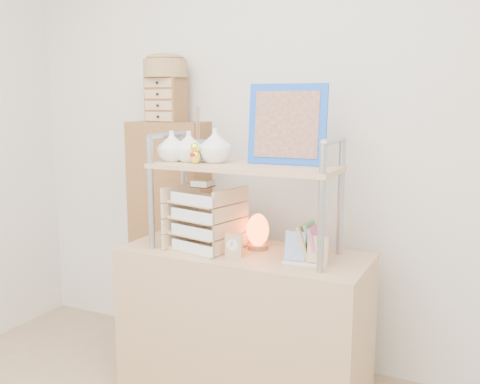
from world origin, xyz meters
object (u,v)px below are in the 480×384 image
object	(u,v)px
salt_lamp	(258,231)
cabinet	(171,234)
desk	(244,324)
letter_tray	(204,222)

from	to	relation	value
salt_lamp	cabinet	bearing A→B (deg)	156.79
desk	cabinet	xyz separation A→B (m)	(-0.66, 0.37, 0.30)
cabinet	desk	bearing A→B (deg)	-33.31
salt_lamp	desk	bearing A→B (deg)	-122.16
letter_tray	salt_lamp	xyz separation A→B (m)	(0.24, 0.11, -0.05)
desk	letter_tray	size ratio (longest dim) A/B	3.49
cabinet	salt_lamp	world-z (taller)	cabinet
desk	cabinet	distance (m)	0.82
cabinet	letter_tray	xyz separation A→B (m)	(0.47, -0.42, 0.21)
letter_tray	salt_lamp	bearing A→B (deg)	25.81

